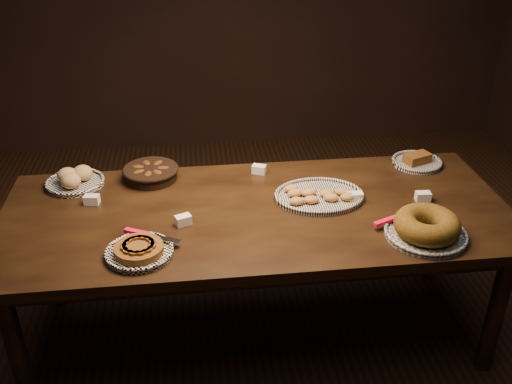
{
  "coord_description": "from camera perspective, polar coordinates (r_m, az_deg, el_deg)",
  "views": [
    {
      "loc": [
        -0.28,
        -2.29,
        2.12
      ],
      "look_at": [
        0.0,
        0.05,
        0.82
      ],
      "focal_mm": 40.0,
      "sensor_mm": 36.0,
      "label": 1
    }
  ],
  "objects": [
    {
      "name": "madeleine_platter",
      "position": [
        2.78,
        6.27,
        -0.36
      ],
      "size": [
        0.43,
        0.35,
        0.05
      ],
      "rotation": [
        0.0,
        0.0,
        -0.18
      ],
      "color": "black",
      "rests_on": "buffet_table"
    },
    {
      "name": "bread_roll_plate",
      "position": [
        3.03,
        -17.7,
        1.21
      ],
      "size": [
        0.29,
        0.29,
        0.09
      ],
      "rotation": [
        0.0,
        0.0,
        -0.37
      ],
      "color": "white",
      "rests_on": "buffet_table"
    },
    {
      "name": "croissant_basket",
      "position": [
        2.99,
        -10.48,
        1.99
      ],
      "size": [
        0.34,
        0.34,
        0.07
      ],
      "rotation": [
        0.0,
        0.0,
        0.34
      ],
      "color": "black",
      "rests_on": "buffet_table"
    },
    {
      "name": "tent_cards",
      "position": [
        2.76,
        0.78,
        -0.37
      ],
      "size": [
        1.66,
        0.53,
        0.04
      ],
      "color": "white",
      "rests_on": "buffet_table"
    },
    {
      "name": "buffet_table",
      "position": [
        2.72,
        0.1,
        -3.16
      ],
      "size": [
        2.4,
        1.0,
        0.75
      ],
      "color": "black",
      "rests_on": "ground"
    },
    {
      "name": "apple_tart_plate",
      "position": [
        2.42,
        -11.6,
        -5.74
      ],
      "size": [
        0.32,
        0.31,
        0.06
      ],
      "rotation": [
        0.0,
        0.0,
        0.24
      ],
      "color": "white",
      "rests_on": "buffet_table"
    },
    {
      "name": "bundt_cake_plate",
      "position": [
        2.57,
        16.68,
        -3.41
      ],
      "size": [
        0.39,
        0.37,
        0.11
      ],
      "rotation": [
        0.0,
        0.0,
        -0.09
      ],
      "color": "black",
      "rests_on": "buffet_table"
    },
    {
      "name": "ground",
      "position": [
        3.13,
        0.08,
        -13.7
      ],
      "size": [
        5.0,
        5.0,
        0.0
      ],
      "primitive_type": "plane",
      "color": "black",
      "rests_on": "ground"
    },
    {
      "name": "loaf_plate",
      "position": [
        3.22,
        15.79,
        2.98
      ],
      "size": [
        0.27,
        0.27,
        0.06
      ],
      "rotation": [
        0.0,
        0.0,
        0.36
      ],
      "color": "black",
      "rests_on": "buffet_table"
    }
  ]
}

